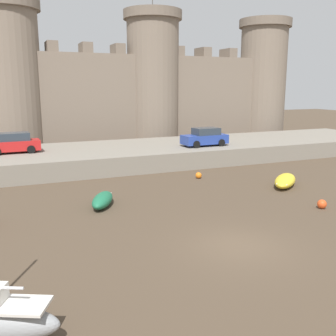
{
  "coord_description": "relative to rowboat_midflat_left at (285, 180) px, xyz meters",
  "views": [
    {
      "loc": [
        -9.02,
        -13.36,
        6.73
      ],
      "look_at": [
        -1.06,
        5.31,
        2.5
      ],
      "focal_mm": 42.0,
      "sensor_mm": 36.0,
      "label": 1
    }
  ],
  "objects": [
    {
      "name": "ground_plane",
      "position": [
        -8.62,
        -7.55,
        -0.41
      ],
      "size": [
        160.0,
        160.0,
        0.0
      ],
      "primitive_type": "plane",
      "color": "#4C3D2D"
    },
    {
      "name": "quay_road",
      "position": [
        -8.62,
        12.23,
        0.33
      ],
      "size": [
        58.24,
        10.0,
        1.48
      ],
      "primitive_type": "cube",
      "color": "gray",
      "rests_on": "ground"
    },
    {
      "name": "castle",
      "position": [
        -8.62,
        22.77,
        6.3
      ],
      "size": [
        52.86,
        6.62,
        18.08
      ],
      "color": "#7A6B5B",
      "rests_on": "ground"
    },
    {
      "name": "rowboat_midflat_left",
      "position": [
        0.0,
        0.0,
        0.0
      ],
      "size": [
        3.53,
        3.37,
        0.79
      ],
      "color": "yellow",
      "rests_on": "ground"
    },
    {
      "name": "rowboat_near_channel_left",
      "position": [
        -12.64,
        0.36,
        -0.02
      ],
      "size": [
        2.17,
        2.96,
        0.75
      ],
      "color": "#1E6B47",
      "rests_on": "ground"
    },
    {
      "name": "mooring_buoy_off_centre",
      "position": [
        -4.38,
        4.41,
        -0.18
      ],
      "size": [
        0.46,
        0.46,
        0.46
      ],
      "primitive_type": "sphere",
      "color": "orange",
      "rests_on": "ground"
    },
    {
      "name": "mooring_buoy_near_shore",
      "position": [
        -1.42,
        -4.86,
        -0.15
      ],
      "size": [
        0.52,
        0.52,
        0.52
      ],
      "primitive_type": "sphere",
      "color": "#E04C1E",
      "rests_on": "ground"
    },
    {
      "name": "car_quay_east",
      "position": [
        -0.87,
        10.01,
        1.84
      ],
      "size": [
        4.14,
        1.97,
        1.62
      ],
      "color": "#263F99",
      "rests_on": "quay_road"
    },
    {
      "name": "car_quay_centre_east",
      "position": [
        -16.81,
        12.66,
        1.84
      ],
      "size": [
        4.14,
        1.97,
        1.62
      ],
      "color": "red",
      "rests_on": "quay_road"
    }
  ]
}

